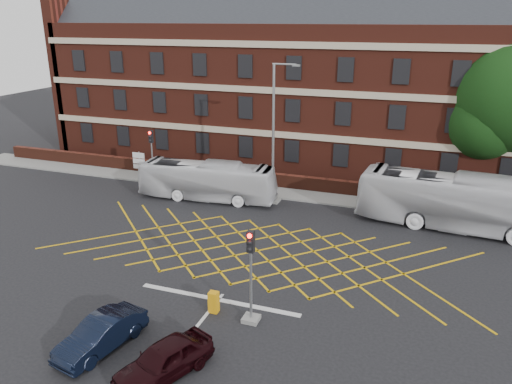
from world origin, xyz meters
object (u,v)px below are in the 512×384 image
(bus_left, at_px, (207,181))
(deciduous_tree, at_px, (508,104))
(bus_right, at_px, (460,202))
(direction_signs, at_px, (139,162))
(traffic_light_near, at_px, (251,285))
(traffic_light_far, at_px, (153,162))
(car_navy, at_px, (101,334))
(car_maroon, at_px, (164,360))
(street_lamp, at_px, (274,156))
(utility_cabinet, at_px, (214,302))

(bus_left, xyz_separation_m, deciduous_tree, (19.77, 8.96, 5.20))
(bus_right, height_order, direction_signs, bus_right)
(traffic_light_near, distance_m, traffic_light_far, 20.54)
(car_navy, distance_m, car_maroon, 3.20)
(traffic_light_far, relative_size, street_lamp, 0.44)
(car_navy, distance_m, deciduous_tree, 31.43)
(traffic_light_near, xyz_separation_m, traffic_light_far, (-13.83, 15.19, 0.00))
(deciduous_tree, xyz_separation_m, street_lamp, (-15.10, -7.90, -3.20))
(street_lamp, relative_size, direction_signs, 4.40)
(bus_right, distance_m, deciduous_tree, 10.22)
(traffic_light_far, bearing_deg, utility_cabinet, -51.46)
(bus_right, bearing_deg, traffic_light_far, 91.36)
(car_maroon, bearing_deg, street_lamp, 119.10)
(bus_right, height_order, car_maroon, bus_right)
(bus_left, distance_m, traffic_light_far, 5.82)
(deciduous_tree, xyz_separation_m, traffic_light_near, (-11.46, -22.37, -4.82))
(deciduous_tree, relative_size, traffic_light_near, 2.65)
(deciduous_tree, bearing_deg, utility_cabinet, -120.83)
(direction_signs, bearing_deg, utility_cabinet, -49.13)
(bus_left, bearing_deg, street_lamp, -81.95)
(car_maroon, relative_size, traffic_light_near, 0.92)
(car_maroon, height_order, deciduous_tree, deciduous_tree)
(car_maroon, height_order, street_lamp, street_lamp)
(car_maroon, relative_size, traffic_light_far, 0.92)
(traffic_light_near, xyz_separation_m, utility_cabinet, (-1.82, 0.11, -1.27))
(utility_cabinet, bearing_deg, bus_left, 115.99)
(car_maroon, height_order, traffic_light_far, traffic_light_far)
(traffic_light_near, height_order, street_lamp, street_lamp)
(bus_left, bearing_deg, direction_signs, 65.14)
(street_lamp, height_order, utility_cabinet, street_lamp)
(car_navy, xyz_separation_m, utility_cabinet, (3.12, 3.89, -0.16))
(bus_left, distance_m, deciduous_tree, 22.32)
(street_lamp, bearing_deg, bus_right, -2.94)
(car_maroon, bearing_deg, bus_right, 83.66)
(traffic_light_far, xyz_separation_m, utility_cabinet, (12.01, -15.08, -1.27))
(street_lamp, bearing_deg, direction_signs, 172.14)
(car_maroon, relative_size, deciduous_tree, 0.35)
(bus_left, height_order, direction_signs, bus_left)
(car_maroon, bearing_deg, direction_signs, 147.66)
(bus_right, distance_m, traffic_light_near, 16.31)
(direction_signs, bearing_deg, traffic_light_far, -26.90)
(car_navy, xyz_separation_m, direction_signs, (-10.74, 19.90, 0.72))
(bus_right, distance_m, car_maroon, 20.98)
(car_navy, relative_size, traffic_light_near, 0.93)
(bus_left, height_order, traffic_light_far, traffic_light_far)
(utility_cabinet, bearing_deg, car_maroon, -89.72)
(car_maroon, distance_m, street_lamp, 19.09)
(traffic_light_near, bearing_deg, street_lamp, 104.12)
(traffic_light_far, distance_m, street_lamp, 10.35)
(bus_left, xyz_separation_m, car_navy, (3.36, -17.19, -0.73))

